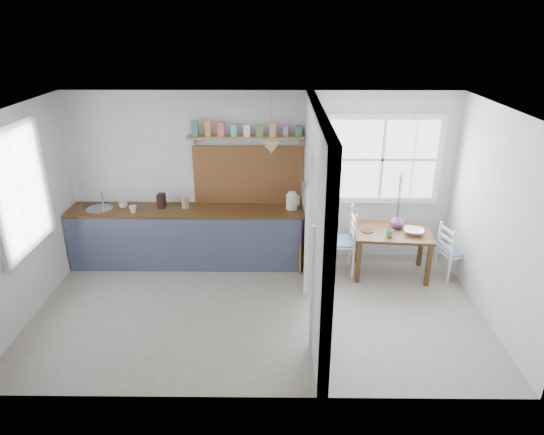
{
  "coord_description": "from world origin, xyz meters",
  "views": [
    {
      "loc": [
        0.23,
        -5.43,
        3.57
      ],
      "look_at": [
        0.17,
        0.4,
        1.14
      ],
      "focal_mm": 32.0,
      "sensor_mm": 36.0,
      "label": 1
    }
  ],
  "objects_px": {
    "dining_table": "(391,253)",
    "chair_right": "(454,251)",
    "kettle": "(292,200)",
    "chair_left": "(338,241)",
    "vase": "(397,221)"
  },
  "relations": [
    {
      "from": "chair_right",
      "to": "chair_left",
      "type": "bearing_deg",
      "value": 69.69
    },
    {
      "from": "chair_right",
      "to": "kettle",
      "type": "xyz_separation_m",
      "value": [
        -2.37,
        0.41,
        0.62
      ]
    },
    {
      "from": "vase",
      "to": "chair_left",
      "type": "bearing_deg",
      "value": -175.93
    },
    {
      "from": "chair_left",
      "to": "vase",
      "type": "relative_size",
      "value": 4.69
    },
    {
      "from": "chair_right",
      "to": "kettle",
      "type": "bearing_deg",
      "value": 64.99
    },
    {
      "from": "vase",
      "to": "kettle",
      "type": "bearing_deg",
      "value": 172.64
    },
    {
      "from": "chair_left",
      "to": "chair_right",
      "type": "distance_m",
      "value": 1.69
    },
    {
      "from": "chair_left",
      "to": "chair_right",
      "type": "relative_size",
      "value": 1.21
    },
    {
      "from": "chair_left",
      "to": "chair_right",
      "type": "xyz_separation_m",
      "value": [
        1.68,
        -0.15,
        -0.09
      ]
    },
    {
      "from": "chair_left",
      "to": "dining_table",
      "type": "bearing_deg",
      "value": 84.59
    },
    {
      "from": "dining_table",
      "to": "chair_left",
      "type": "xyz_separation_m",
      "value": [
        -0.77,
        0.08,
        0.15
      ]
    },
    {
      "from": "dining_table",
      "to": "chair_left",
      "type": "height_order",
      "value": "chair_left"
    },
    {
      "from": "chair_right",
      "to": "kettle",
      "type": "distance_m",
      "value": 2.48
    },
    {
      "from": "dining_table",
      "to": "vase",
      "type": "height_order",
      "value": "vase"
    },
    {
      "from": "dining_table",
      "to": "chair_right",
      "type": "xyz_separation_m",
      "value": [
        0.91,
        -0.07,
        0.07
      ]
    }
  ]
}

